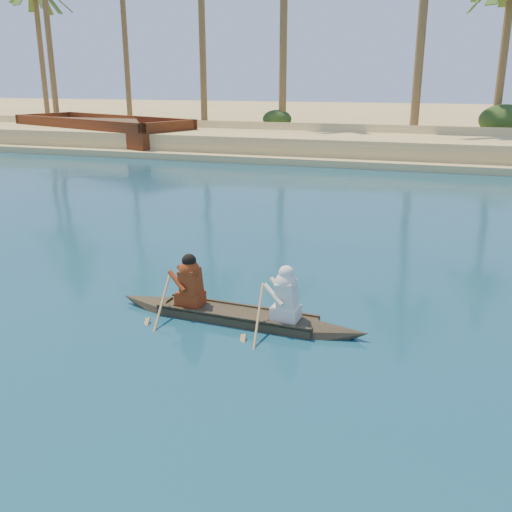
% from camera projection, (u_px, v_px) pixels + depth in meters
% --- Properties ---
extents(sandy_embankment, '(150.00, 51.00, 1.50)m').
position_uv_depth(sandy_embankment, '(333.00, 122.00, 53.14)').
color(sandy_embankment, '#E2C97F').
rests_on(sandy_embankment, ground).
extents(palm_grove, '(110.00, 14.00, 16.00)m').
position_uv_depth(palm_grove, '(305.00, 25.00, 40.15)').
color(palm_grove, '#355C20').
rests_on(palm_grove, ground).
extents(shrub_cluster, '(100.00, 6.00, 2.40)m').
position_uv_depth(shrub_cluster, '(290.00, 127.00, 39.00)').
color(shrub_cluster, '#213A15').
rests_on(shrub_cluster, ground).
extents(canoe, '(5.07, 0.94, 1.39)m').
position_uv_depth(canoe, '(237.00, 307.00, 10.76)').
color(canoe, '#39311F').
rests_on(canoe, ground).
extents(barge_mid, '(14.40, 9.02, 2.28)m').
position_uv_depth(barge_mid, '(102.00, 134.00, 38.65)').
color(barge_mid, maroon).
rests_on(barge_mid, ground).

